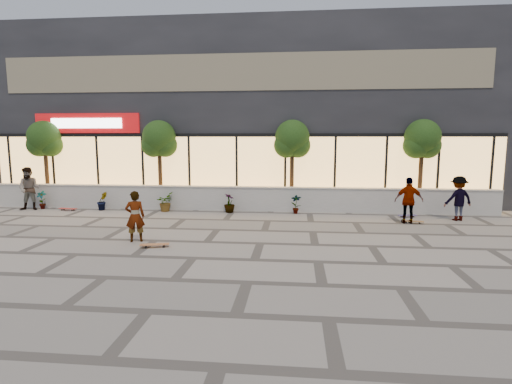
# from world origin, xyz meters

# --- Properties ---
(ground) EXTENTS (80.00, 80.00, 0.00)m
(ground) POSITION_xyz_m (0.00, 0.00, 0.00)
(ground) COLOR gray
(ground) RESTS_ON ground
(planter_wall) EXTENTS (22.00, 0.42, 1.04)m
(planter_wall) POSITION_xyz_m (0.00, 7.00, 0.52)
(planter_wall) COLOR silver
(planter_wall) RESTS_ON ground
(retail_building) EXTENTS (24.00, 9.17, 8.50)m
(retail_building) POSITION_xyz_m (-0.00, 12.49, 4.25)
(retail_building) COLOR black
(retail_building) RESTS_ON ground
(shrub_a) EXTENTS (0.43, 0.29, 0.81)m
(shrub_a) POSITION_xyz_m (-8.50, 6.45, 0.41)
(shrub_a) COLOR #1B3711
(shrub_a) RESTS_ON ground
(shrub_b) EXTENTS (0.57, 0.57, 0.81)m
(shrub_b) POSITION_xyz_m (-5.70, 6.45, 0.41)
(shrub_b) COLOR #1B3711
(shrub_b) RESTS_ON ground
(shrub_c) EXTENTS (0.68, 0.77, 0.81)m
(shrub_c) POSITION_xyz_m (-2.90, 6.45, 0.41)
(shrub_c) COLOR #1B3711
(shrub_c) RESTS_ON ground
(shrub_d) EXTENTS (0.64, 0.64, 0.81)m
(shrub_d) POSITION_xyz_m (-0.10, 6.45, 0.41)
(shrub_d) COLOR #1B3711
(shrub_d) RESTS_ON ground
(shrub_e) EXTENTS (0.46, 0.35, 0.81)m
(shrub_e) POSITION_xyz_m (2.70, 6.45, 0.41)
(shrub_e) COLOR #1B3711
(shrub_e) RESTS_ON ground
(tree_west) EXTENTS (1.60, 1.50, 3.92)m
(tree_west) POSITION_xyz_m (-9.00, 7.70, 2.99)
(tree_west) COLOR #443018
(tree_west) RESTS_ON ground
(tree_midwest) EXTENTS (1.60, 1.50, 3.92)m
(tree_midwest) POSITION_xyz_m (-3.50, 7.70, 2.99)
(tree_midwest) COLOR #443018
(tree_midwest) RESTS_ON ground
(tree_mideast) EXTENTS (1.60, 1.50, 3.92)m
(tree_mideast) POSITION_xyz_m (2.50, 7.70, 2.99)
(tree_mideast) COLOR #443018
(tree_mideast) RESTS_ON ground
(tree_east) EXTENTS (1.60, 1.50, 3.92)m
(tree_east) POSITION_xyz_m (8.00, 7.70, 2.99)
(tree_east) COLOR #443018
(tree_east) RESTS_ON ground
(skater_center) EXTENTS (0.66, 0.55, 1.56)m
(skater_center) POSITION_xyz_m (-2.16, 1.48, 0.78)
(skater_center) COLOR silver
(skater_center) RESTS_ON ground
(skater_left) EXTENTS (1.05, 0.90, 1.88)m
(skater_left) POSITION_xyz_m (-8.83, 6.15, 0.94)
(skater_left) COLOR tan
(skater_left) RESTS_ON ground
(skater_right_near) EXTENTS (1.03, 0.48, 1.71)m
(skater_right_near) POSITION_xyz_m (6.82, 4.98, 0.85)
(skater_right_near) COLOR white
(skater_right_near) RESTS_ON ground
(skater_right_far) EXTENTS (1.22, 0.88, 1.70)m
(skater_right_far) POSITION_xyz_m (8.84, 5.70, 0.85)
(skater_right_far) COLOR #9D381C
(skater_right_far) RESTS_ON ground
(skateboard_center) EXTENTS (0.85, 0.41, 0.10)m
(skateboard_center) POSITION_xyz_m (-1.36, 0.89, 0.08)
(skateboard_center) COLOR #9A5B32
(skateboard_center) RESTS_ON ground
(skateboard_left) EXTENTS (0.82, 0.30, 0.10)m
(skateboard_left) POSITION_xyz_m (-7.16, 6.20, 0.08)
(skateboard_left) COLOR red
(skateboard_left) RESTS_ON ground
(skateboard_right_near) EXTENTS (0.78, 0.32, 0.09)m
(skateboard_right_near) POSITION_xyz_m (7.00, 4.98, 0.08)
(skateboard_right_near) COLOR brown
(skateboard_right_near) RESTS_ON ground
(skateboard_right_far) EXTENTS (0.77, 0.33, 0.09)m
(skateboard_right_far) POSITION_xyz_m (7.11, 6.14, 0.07)
(skateboard_right_far) COLOR #4F427A
(skateboard_right_far) RESTS_ON ground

